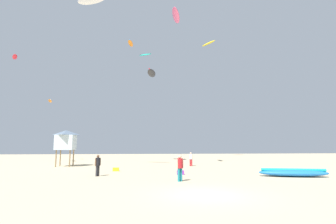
{
  "coord_description": "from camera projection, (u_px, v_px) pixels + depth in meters",
  "views": [
    {
      "loc": [
        -3.13,
        -12.33,
        2.38
      ],
      "look_at": [
        0.0,
        18.3,
        6.51
      ],
      "focal_mm": 26.77,
      "sensor_mm": 36.0,
      "label": 1
    }
  ],
  "objects": [
    {
      "name": "ground_plane",
      "position": [
        206.0,
        195.0,
        12.16
      ],
      "size": [
        120.0,
        120.0,
        0.0
      ],
      "primitive_type": "plane",
      "color": "#C6B28C"
    },
    {
      "name": "person_foreground",
      "position": [
        180.0,
        166.0,
        16.84
      ],
      "size": [
        0.51,
        0.4,
        1.76
      ],
      "rotation": [
        0.0,
        0.0,
        2.12
      ],
      "color": "teal",
      "rests_on": "ground"
    },
    {
      "name": "person_midground",
      "position": [
        98.0,
        164.0,
        19.66
      ],
      "size": [
        0.39,
        0.44,
        1.65
      ],
      "rotation": [
        0.0,
        0.0,
        5.58
      ],
      "color": "#2D2D33",
      "rests_on": "ground"
    },
    {
      "name": "person_left",
      "position": [
        191.0,
        158.0,
        29.36
      ],
      "size": [
        0.45,
        0.36,
        1.59
      ],
      "rotation": [
        0.0,
        0.0,
        0.97
      ],
      "color": "#B21E23",
      "rests_on": "ground"
    },
    {
      "name": "kite_grounded_near",
      "position": [
        293.0,
        173.0,
        19.33
      ],
      "size": [
        5.32,
        2.68,
        0.6
      ],
      "color": "blue",
      "rests_on": "ground"
    },
    {
      "name": "lifeguard_tower",
      "position": [
        66.0,
        140.0,
        29.15
      ],
      "size": [
        2.3,
        2.3,
        4.15
      ],
      "color": "#8C704C",
      "rests_on": "ground"
    },
    {
      "name": "cooler_box",
      "position": [
        180.0,
        173.0,
        20.71
      ],
      "size": [
        0.56,
        0.36,
        0.32
      ],
      "primitive_type": "cube",
      "color": "purple",
      "rests_on": "ground"
    },
    {
      "name": "gear_bag",
      "position": [
        116.0,
        169.0,
        23.46
      ],
      "size": [
        0.56,
        0.36,
        0.32
      ],
      "primitive_type": "cube",
      "color": "yellow",
      "rests_on": "ground"
    },
    {
      "name": "kite_aloft_0",
      "position": [
        15.0,
        57.0,
        33.04
      ],
      "size": [
        1.4,
        2.18,
        0.46
      ],
      "color": "red"
    },
    {
      "name": "kite_aloft_1",
      "position": [
        50.0,
        101.0,
        40.23
      ],
      "size": [
        1.46,
        2.29,
        0.54
      ],
      "color": "orange"
    },
    {
      "name": "kite_aloft_2",
      "position": [
        176.0,
        16.0,
        32.02
      ],
      "size": [
        1.82,
        4.08,
        0.98
      ],
      "color": "#E5598C"
    },
    {
      "name": "kite_aloft_3",
      "position": [
        131.0,
        43.0,
        37.47
      ],
      "size": [
        0.89,
        2.47,
        0.32
      ],
      "color": "orange"
    },
    {
      "name": "kite_aloft_4",
      "position": [
        208.0,
        43.0,
        56.02
      ],
      "size": [
        2.96,
        4.06,
        0.88
      ],
      "color": "yellow"
    },
    {
      "name": "kite_aloft_5",
      "position": [
        91.0,
        0.0,
        27.9
      ],
      "size": [
        3.7,
        2.36,
        0.85
      ],
      "color": "white"
    },
    {
      "name": "kite_aloft_6",
      "position": [
        152.0,
        73.0,
        37.81
      ],
      "size": [
        1.95,
        3.91,
        0.84
      ],
      "color": "#2D2D33"
    },
    {
      "name": "kite_aloft_7",
      "position": [
        145.0,
        55.0,
        55.88
      ],
      "size": [
        2.94,
        2.02,
        0.65
      ],
      "color": "#19B29E"
    }
  ]
}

